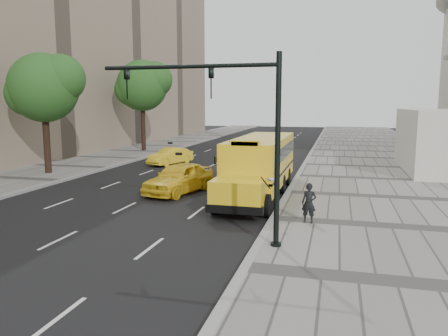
% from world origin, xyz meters
% --- Properties ---
extents(ground, '(140.00, 140.00, 0.00)m').
position_xyz_m(ground, '(0.00, 0.00, 0.00)').
color(ground, black).
rests_on(ground, ground).
extents(sidewalk_museum, '(12.00, 140.00, 0.15)m').
position_xyz_m(sidewalk_museum, '(12.00, 0.00, 0.07)').
color(sidewalk_museum, gray).
rests_on(sidewalk_museum, ground).
extents(sidewalk_far, '(6.00, 140.00, 0.15)m').
position_xyz_m(sidewalk_far, '(-11.00, 0.00, 0.07)').
color(sidewalk_far, gray).
rests_on(sidewalk_far, ground).
extents(curb_museum, '(0.30, 140.00, 0.15)m').
position_xyz_m(curb_museum, '(6.00, 0.00, 0.07)').
color(curb_museum, gray).
rests_on(curb_museum, ground).
extents(curb_far, '(0.30, 140.00, 0.15)m').
position_xyz_m(curb_far, '(-8.00, 0.00, 0.07)').
color(curb_far, gray).
rests_on(curb_far, ground).
extents(tree_b, '(5.12, 4.55, 8.11)m').
position_xyz_m(tree_b, '(-10.41, 2.36, 5.88)').
color(tree_b, black).
rests_on(tree_b, ground).
extents(tree_c, '(5.63, 5.01, 9.08)m').
position_xyz_m(tree_c, '(-10.41, 17.47, 6.61)').
color(tree_c, black).
rests_on(tree_c, ground).
extents(school_bus, '(2.96, 11.56, 3.19)m').
position_xyz_m(school_bus, '(4.50, -0.11, 1.76)').
color(school_bus, yellow).
rests_on(school_bus, ground).
extents(taxi_near, '(3.05, 5.17, 1.65)m').
position_xyz_m(taxi_near, '(0.24, -1.11, 0.83)').
color(taxi_near, yellow).
rests_on(taxi_near, ground).
extents(taxi_far, '(2.81, 4.27, 1.33)m').
position_xyz_m(taxi_far, '(-4.34, 9.20, 0.67)').
color(taxi_far, yellow).
rests_on(taxi_far, ground).
extents(pedestrian, '(0.63, 0.47, 1.58)m').
position_xyz_m(pedestrian, '(7.45, -5.96, 0.94)').
color(pedestrian, black).
rests_on(pedestrian, sidewalk_museum).
extents(traffic_signal, '(6.18, 0.36, 6.40)m').
position_xyz_m(traffic_signal, '(5.19, -9.08, 4.09)').
color(traffic_signal, black).
rests_on(traffic_signal, ground).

